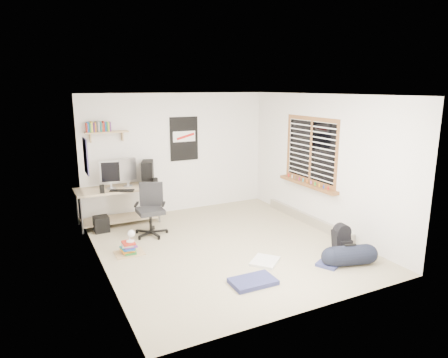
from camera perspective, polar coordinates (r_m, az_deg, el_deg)
name	(u,v)px	position (r m, az deg, el deg)	size (l,w,h in m)	color
floor	(225,246)	(6.85, 0.19, -9.51)	(4.00, 4.50, 0.01)	gray
ceiling	(225,94)	(6.32, 0.21, 12.00)	(4.00, 4.50, 0.01)	white
back_wall	(177,153)	(8.51, -6.68, 3.68)	(4.00, 0.01, 2.50)	silver
left_wall	(98,187)	(5.87, -17.56, -1.08)	(0.01, 4.50, 2.50)	silver
right_wall	(322,163)	(7.57, 13.88, 2.23)	(0.01, 4.50, 2.50)	silver
desk	(119,205)	(8.05, -14.82, -3.67)	(1.57, 0.69, 0.72)	tan
monitor_left	(111,178)	(7.85, -15.88, 0.10)	(0.39, 0.10, 0.42)	#A4A4A9
monitor_right	(128,176)	(7.94, -13.61, 0.42)	(0.39, 0.10, 0.43)	#ADAEB3
pc_tower	(148,173)	(8.11, -10.86, 0.92)	(0.21, 0.44, 0.46)	black
keyboard	(122,191)	(7.69, -14.37, -1.61)	(0.44, 0.15, 0.02)	black
speaker_left	(102,189)	(7.61, -17.04, -1.40)	(0.08, 0.08, 0.16)	black
speaker_right	(155,183)	(7.82, -9.86, -0.52)	(0.09, 0.09, 0.19)	black
office_chair	(150,209)	(7.27, -10.51, -4.23)	(0.62, 0.62, 0.94)	#242427
wall_shelf	(107,132)	(7.95, -16.41, 6.45)	(0.80, 0.22, 0.24)	tan
poster_back_wall	(184,139)	(8.49, -5.72, 5.74)	(0.62, 0.03, 0.92)	black
poster_left_wall	(86,156)	(6.99, -19.16, 3.09)	(0.02, 0.42, 0.60)	navy
window	(310,150)	(7.73, 12.22, 4.04)	(0.10, 1.50, 1.26)	brown
baseboard_heater	(307,219)	(8.05, 11.78, -5.56)	(0.08, 2.50, 0.18)	#B7B2A8
backpack	(341,240)	(6.80, 16.41, -8.37)	(0.27, 0.21, 0.36)	black
duffel_bag	(350,256)	(6.38, 17.50, -10.48)	(0.30, 0.30, 0.60)	black
tshirt	(265,261)	(6.25, 5.86, -11.60)	(0.44, 0.37, 0.04)	silver
jeans_a	(253,282)	(5.63, 4.17, -14.40)	(0.61, 0.39, 0.07)	navy
jeans_b	(330,263)	(6.36, 14.85, -11.50)	(0.40, 0.30, 0.05)	navy
book_stack	(129,245)	(6.66, -13.42, -9.12)	(0.46, 0.38, 0.31)	brown
desk_lamp	(130,231)	(6.56, -13.32, -7.30)	(0.13, 0.21, 0.21)	silver
subwoofer	(101,224)	(7.77, -17.13, -6.19)	(0.26, 0.26, 0.30)	black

